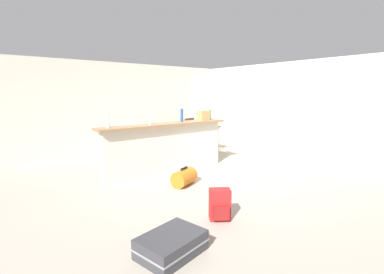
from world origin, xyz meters
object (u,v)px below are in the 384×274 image
(dining_chair_near_partition, at_px, (206,136))
(backpack_red, at_px, (220,205))
(duffel_bag_orange, at_px, (184,177))
(suitcase_flat_charcoal, at_px, (172,244))
(bottle_clear, at_px, (150,119))
(grocery_bag, at_px, (204,115))
(dining_table, at_px, (197,129))
(dining_chair_far_side, at_px, (187,131))
(bottle_white, at_px, (108,121))
(bottle_green, at_px, (210,115))
(bottle_blue, at_px, (182,115))

(dining_chair_near_partition, xyz_separation_m, backpack_red, (-2.40, -3.02, -0.31))
(dining_chair_near_partition, xyz_separation_m, duffel_bag_orange, (-1.95, -1.62, -0.36))
(suitcase_flat_charcoal, height_order, backpack_red, backpack_red)
(bottle_clear, xyz_separation_m, suitcase_flat_charcoal, (-1.20, -2.51, -1.07))
(grocery_bag, height_order, suitcase_flat_charcoal, grocery_bag)
(grocery_bag, xyz_separation_m, dining_table, (0.87, 1.28, -0.53))
(dining_chair_far_side, height_order, duffel_bag_orange, dining_chair_far_side)
(dining_table, xyz_separation_m, backpack_red, (-2.52, -3.54, -0.44))
(bottle_white, relative_size, dining_chair_far_side, 0.26)
(bottle_green, distance_m, suitcase_flat_charcoal, 4.05)
(dining_chair_far_side, relative_size, duffel_bag_orange, 1.67)
(bottle_clear, bearing_deg, dining_chair_far_side, 38.57)
(bottle_clear, relative_size, suitcase_flat_charcoal, 0.26)
(bottle_green, distance_m, duffel_bag_orange, 2.04)
(bottle_clear, height_order, bottle_green, bottle_clear)
(bottle_blue, height_order, bottle_green, bottle_blue)
(bottle_clear, relative_size, grocery_bag, 0.87)
(bottle_clear, xyz_separation_m, duffel_bag_orange, (0.21, -0.84, -1.03))
(bottle_clear, bearing_deg, duffel_bag_orange, -75.78)
(bottle_clear, xyz_separation_m, bottle_blue, (0.83, 0.06, 0.03))
(bottle_green, height_order, suitcase_flat_charcoal, bottle_green)
(suitcase_flat_charcoal, relative_size, duffel_bag_orange, 1.57)
(bottle_blue, xyz_separation_m, duffel_bag_orange, (-0.62, -0.90, -1.06))
(dining_table, height_order, dining_chair_near_partition, dining_chair_near_partition)
(backpack_red, bearing_deg, dining_chair_near_partition, 51.52)
(bottle_green, bearing_deg, dining_table, 63.59)
(duffel_bag_orange, bearing_deg, backpack_red, -107.72)
(bottle_blue, height_order, suitcase_flat_charcoal, bottle_blue)
(backpack_red, bearing_deg, duffel_bag_orange, 72.28)
(bottle_blue, bearing_deg, bottle_white, 177.82)
(grocery_bag, distance_m, dining_table, 1.64)
(dining_chair_near_partition, distance_m, backpack_red, 3.87)
(dining_table, distance_m, backpack_red, 4.37)
(bottle_clear, distance_m, grocery_bag, 1.42)
(bottle_clear, relative_size, bottle_blue, 0.79)
(dining_chair_far_side, relative_size, suitcase_flat_charcoal, 1.06)
(grocery_bag, height_order, duffel_bag_orange, grocery_bag)
(duffel_bag_orange, bearing_deg, bottle_blue, 55.58)
(backpack_red, bearing_deg, bottle_blue, 65.20)
(bottle_blue, xyz_separation_m, suitcase_flat_charcoal, (-2.03, -2.57, -1.10))
(dining_chair_far_side, bearing_deg, grocery_bag, -116.66)
(grocery_bag, distance_m, duffel_bag_orange, 1.80)
(bottle_white, bearing_deg, grocery_bag, -2.73)
(bottle_clear, bearing_deg, bottle_white, 171.35)
(grocery_bag, bearing_deg, dining_chair_near_partition, 45.48)
(bottle_white, distance_m, duffel_bag_orange, 1.74)
(duffel_bag_orange, bearing_deg, dining_chair_far_side, 51.75)
(bottle_white, height_order, dining_table, bottle_white)
(bottle_clear, bearing_deg, dining_chair_near_partition, 19.77)
(bottle_green, bearing_deg, bottle_clear, -176.28)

